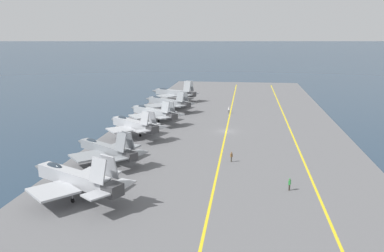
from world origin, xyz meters
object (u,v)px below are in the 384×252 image
object	(u,v)px
parked_jet_nearest	(75,178)
crew_white_vest	(229,110)
parked_jet_fifth	(167,102)
crew_green_vest	(290,184)
parked_jet_second	(106,149)
parked_jet_sixth	(174,93)
parked_jet_third	(133,124)
crew_brown_vest	(231,156)
parked_jet_fourth	(153,112)

from	to	relation	value
parked_jet_nearest	crew_white_vest	size ratio (longest dim) A/B	9.23
parked_jet_fifth	crew_white_vest	distance (m)	17.82
parked_jet_fifth	crew_green_vest	size ratio (longest dim) A/B	9.14
parked_jet_second	crew_green_vest	xyz separation A→B (m)	(-8.81, -30.05, -1.39)
parked_jet_sixth	parked_jet_third	bearing A→B (deg)	179.77
parked_jet_nearest	crew_brown_vest	bearing A→B (deg)	-47.56
parked_jet_third	crew_white_vest	xyz separation A→B (m)	(28.82, -19.09, -1.74)
parked_jet_third	crew_brown_vest	xyz separation A→B (m)	(-14.28, -21.47, -1.75)
parked_jet_second	parked_jet_sixth	size ratio (longest dim) A/B	0.90
parked_jet_nearest	crew_brown_vest	size ratio (longest dim) A/B	9.34
parked_jet_nearest	parked_jet_fourth	size ratio (longest dim) A/B	1.06
parked_jet_third	crew_white_vest	distance (m)	34.61
crew_green_vest	crew_brown_vest	xyz separation A→B (m)	(11.91, 8.68, 0.01)
crew_green_vest	crew_brown_vest	world-z (taller)	crew_brown_vest
crew_green_vest	parked_jet_second	bearing A→B (deg)	73.67
parked_jet_third	parked_jet_fifth	xyz separation A→B (m)	(30.81, -1.44, -0.35)
parked_jet_sixth	parked_jet_nearest	bearing A→B (deg)	-179.27
parked_jet_nearest	parked_jet_second	size ratio (longest dim) A/B	1.13
crew_green_vest	parked_jet_nearest	bearing A→B (deg)	102.86
parked_jet_fourth	parked_jet_sixth	xyz separation A→B (m)	(33.33, 0.68, 0.01)
crew_white_vest	crew_brown_vest	distance (m)	43.17
parked_jet_second	parked_jet_sixth	bearing A→B (deg)	-0.09
parked_jet_fifth	parked_jet_third	bearing A→B (deg)	177.32
parked_jet_third	crew_green_vest	bearing A→B (deg)	-130.99
parked_jet_fourth	parked_jet_sixth	bearing A→B (deg)	1.17
parked_jet_nearest	crew_green_vest	size ratio (longest dim) A/B	9.39
parked_jet_second	parked_jet_third	world-z (taller)	parked_jet_third
parked_jet_sixth	crew_brown_vest	xyz separation A→B (m)	(-62.41, -21.28, -1.54)
parked_jet_sixth	crew_green_vest	world-z (taller)	parked_jet_sixth
parked_jet_second	crew_green_vest	size ratio (longest dim) A/B	8.34
parked_jet_nearest	parked_jet_second	bearing A→B (deg)	4.19
parked_jet_fifth	crew_green_vest	world-z (taller)	parked_jet_fifth
parked_jet_second	crew_brown_vest	size ratio (longest dim) A/B	8.29
parked_jet_fourth	parked_jet_fifth	size ratio (longest dim) A/B	0.97
parked_jet_third	parked_jet_fifth	world-z (taller)	parked_jet_third
parked_jet_fifth	parked_jet_sixth	size ratio (longest dim) A/B	0.98
parked_jet_fifth	crew_white_vest	xyz separation A→B (m)	(-1.99, -17.65, -1.39)
parked_jet_nearest	parked_jet_fifth	bearing A→B (deg)	-0.20
parked_jet_sixth	crew_brown_vest	world-z (taller)	parked_jet_sixth
parked_jet_second	parked_jet_third	distance (m)	17.39
crew_white_vest	parked_jet_fifth	bearing A→B (deg)	83.56
parked_jet_second	crew_green_vest	world-z (taller)	parked_jet_second
parked_jet_fourth	crew_green_vest	distance (m)	50.40
crew_green_vest	crew_brown_vest	size ratio (longest dim) A/B	0.99
parked_jet_second	crew_white_vest	bearing A→B (deg)	-22.36
crew_white_vest	parked_jet_nearest	bearing A→B (deg)	163.82
parked_jet_third	parked_jet_fourth	distance (m)	14.83
parked_jet_third	parked_jet_fourth	bearing A→B (deg)	-3.37
parked_jet_third	parked_jet_fifth	size ratio (longest dim) A/B	0.89
parked_jet_second	crew_white_vest	world-z (taller)	parked_jet_second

